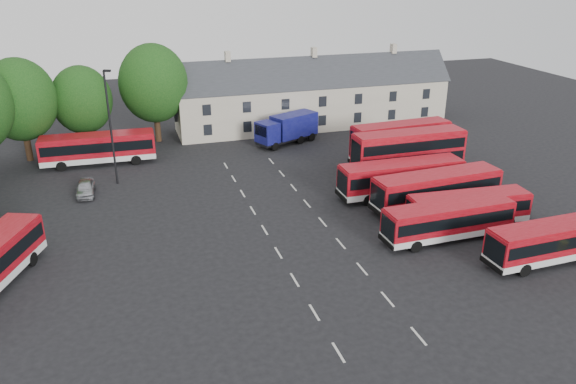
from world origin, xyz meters
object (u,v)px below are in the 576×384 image
bus_dd_south (408,151)px  lamppost (111,125)px  bus_row_a (556,239)px  box_truck (288,128)px  silver_car (85,188)px

bus_dd_south → lamppost: bearing=167.0°
bus_row_a → bus_dd_south: bus_dd_south is taller
box_truck → lamppost: lamppost is taller
bus_dd_south → silver_car: size_ratio=2.84×
bus_row_a → box_truck: 33.99m
bus_row_a → lamppost: lamppost is taller
lamppost → silver_car: bearing=-143.9°
box_truck → silver_car: (-22.49, -9.52, -1.24)m
box_truck → bus_dd_south: bearing=-83.0°
bus_row_a → bus_dd_south: size_ratio=0.93×
box_truck → bus_row_a: bearing=-96.5°
bus_row_a → bus_dd_south: 18.67m
bus_row_a → lamppost: bearing=137.9°
silver_car → bus_row_a: bearing=-33.4°
bus_row_a → bus_dd_south: bearing=93.5°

